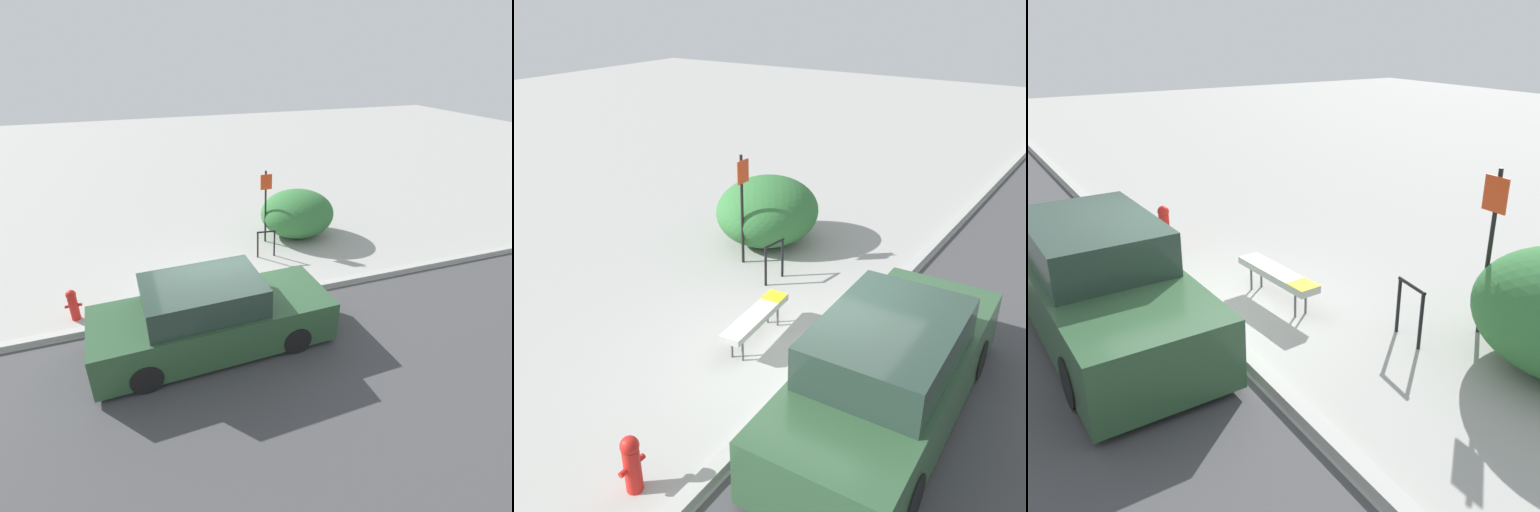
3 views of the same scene
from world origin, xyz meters
TOP-DOWN VIEW (x-y plane):
  - ground_plane at (0.00, 0.00)m, footprint 60.00×60.00m
  - curb at (0.00, 0.00)m, footprint 60.00×0.20m
  - bench at (0.19, 1.21)m, footprint 1.67×0.49m
  - bike_rack at (2.10, 2.10)m, footprint 0.55×0.12m
  - sign_post at (2.44, 3.08)m, footprint 0.36×0.08m
  - fire_hydrant at (-3.09, 0.63)m, footprint 0.36×0.22m
  - shrub_hedge at (3.60, 3.25)m, footprint 2.38×2.20m
  - parked_car_near at (-0.34, -1.27)m, footprint 4.83×1.89m

SIDE VIEW (x-z plane):
  - ground_plane at x=0.00m, z-range 0.00..0.00m
  - curb at x=0.00m, z-range 0.00..0.13m
  - fire_hydrant at x=-3.09m, z-range 0.03..0.79m
  - bench at x=0.19m, z-range 0.19..0.71m
  - bike_rack at x=2.10m, z-range 0.09..0.91m
  - parked_car_near at x=-0.34m, z-range -0.09..1.48m
  - shrub_hedge at x=3.60m, z-range 0.00..1.51m
  - sign_post at x=2.44m, z-range 0.23..2.53m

